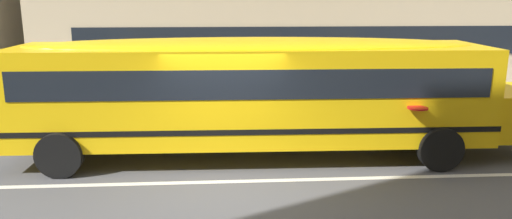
% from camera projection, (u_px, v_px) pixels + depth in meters
% --- Properties ---
extents(ground_plane, '(400.00, 400.00, 0.00)m').
position_uv_depth(ground_plane, '(225.00, 182.00, 9.66)').
color(ground_plane, '#4C4C4F').
extents(sidewalk_far, '(120.00, 3.00, 0.01)m').
position_uv_depth(sidewalk_far, '(224.00, 98.00, 17.53)').
color(sidewalk_far, gray).
rests_on(sidewalk_far, ground_plane).
extents(lane_centreline, '(110.00, 0.16, 0.01)m').
position_uv_depth(lane_centreline, '(225.00, 182.00, 9.66)').
color(lane_centreline, silver).
rests_on(lane_centreline, ground_plane).
extents(school_bus, '(12.17, 3.01, 2.71)m').
position_uv_depth(school_bus, '(261.00, 87.00, 10.90)').
color(school_bus, yellow).
rests_on(school_bus, ground_plane).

